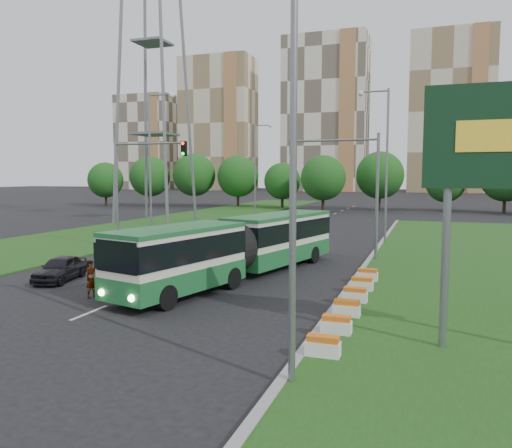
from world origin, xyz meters
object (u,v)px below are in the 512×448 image
at_px(car_left_near, 60,268).
at_px(shopping_trolley, 104,293).
at_px(transmission_pylon, 152,24).
at_px(car_left_far, 183,239).
at_px(traffic_mast_left, 136,176).
at_px(articulated_bus, 237,247).
at_px(pedestrian, 91,279).
at_px(traffic_mast_median, 351,176).

height_order(car_left_near, shopping_trolley, car_left_near).
distance_m(transmission_pylon, car_left_far, 29.79).
distance_m(traffic_mast_left, articulated_bus, 12.97).
bearing_deg(shopping_trolley, transmission_pylon, 128.28).
height_order(traffic_mast_left, car_left_far, traffic_mast_left).
distance_m(car_left_near, pedestrian, 4.52).
xyz_separation_m(traffic_mast_median, car_left_far, (-12.58, 1.20, -4.71)).
bearing_deg(traffic_mast_median, shopping_trolley, -121.07).
xyz_separation_m(traffic_mast_median, car_left_near, (-13.01, -11.47, -4.71)).
xyz_separation_m(traffic_mast_left, shopping_trolley, (6.67, -13.09, -5.05)).
height_order(transmission_pylon, articulated_bus, transmission_pylon).
height_order(articulated_bus, pedestrian, articulated_bus).
bearing_deg(articulated_bus, traffic_mast_left, 160.98).
height_order(traffic_mast_left, car_left_near, traffic_mast_left).
bearing_deg(shopping_trolley, traffic_mast_left, 128.36).
xyz_separation_m(pedestrian, shopping_trolley, (0.73, -0.16, -0.54)).
distance_m(transmission_pylon, shopping_trolley, 42.03).
height_order(traffic_mast_median, pedestrian, traffic_mast_median).
relative_size(traffic_mast_left, car_left_near, 2.12).
height_order(traffic_mast_median, car_left_far, traffic_mast_median).
height_order(traffic_mast_median, shopping_trolley, traffic_mast_median).
distance_m(traffic_mast_median, car_left_far, 13.48).
bearing_deg(transmission_pylon, shopping_trolley, -63.08).
relative_size(traffic_mast_median, articulated_bus, 0.49).
height_order(car_left_near, pedestrian, pedestrian).
distance_m(car_left_near, car_left_far, 12.68).
distance_m(transmission_pylon, articulated_bus, 38.48).
relative_size(transmission_pylon, pedestrian, 26.35).
bearing_deg(articulated_bus, shopping_trolley, -106.52).
bearing_deg(traffic_mast_median, transmission_pylon, 144.00).
bearing_deg(traffic_mast_median, traffic_mast_left, -176.23).
height_order(traffic_mast_median, articulated_bus, traffic_mast_median).
xyz_separation_m(traffic_mast_left, pedestrian, (5.94, -12.93, -4.52)).
bearing_deg(articulated_bus, pedestrian, -111.88).
relative_size(traffic_mast_median, pedestrian, 4.79).
xyz_separation_m(car_left_far, shopping_trolley, (4.09, -15.29, -0.34)).
height_order(articulated_bus, shopping_trolley, articulated_bus).
bearing_deg(articulated_bus, traffic_mast_median, 72.87).
bearing_deg(articulated_bus, transmission_pylon, 142.01).
relative_size(traffic_mast_left, transmission_pylon, 0.18).
relative_size(car_left_far, pedestrian, 2.32).
height_order(transmission_pylon, pedestrian, transmission_pylon).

